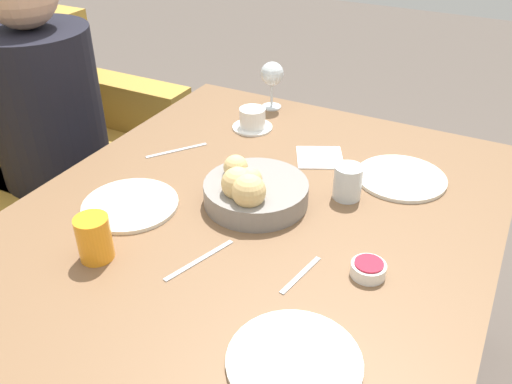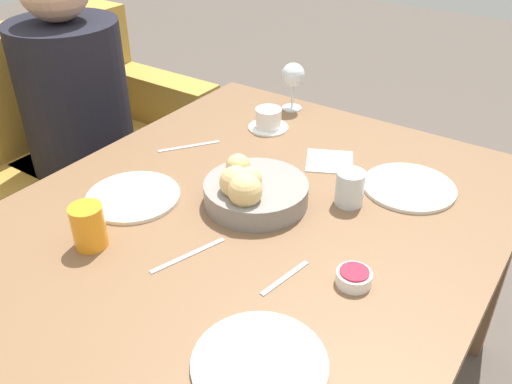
# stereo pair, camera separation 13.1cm
# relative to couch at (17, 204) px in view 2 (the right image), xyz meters

# --- Properties ---
(dining_table) EXTENTS (1.37, 1.09, 0.71)m
(dining_table) POSITION_rel_couch_xyz_m (-0.04, -1.09, 0.31)
(dining_table) COLOR brown
(dining_table) RESTS_ON ground_plane
(couch) EXTENTS (1.50, 0.70, 0.88)m
(couch) POSITION_rel_couch_xyz_m (0.00, 0.00, 0.00)
(couch) COLOR #B28938
(couch) RESTS_ON ground_plane
(seated_person) EXTENTS (0.37, 0.49, 1.20)m
(seated_person) POSITION_rel_couch_xyz_m (0.23, -0.15, 0.19)
(seated_person) COLOR #23232D
(seated_person) RESTS_ON ground_plane
(bread_basket) EXTENTS (0.25, 0.25, 0.12)m
(bread_basket) POSITION_rel_couch_xyz_m (0.02, -1.06, 0.44)
(bread_basket) COLOR gray
(bread_basket) RESTS_ON dining_table
(plate_near_left) EXTENTS (0.23, 0.23, 0.01)m
(plate_near_left) POSITION_rel_couch_xyz_m (-0.37, -1.35, 0.40)
(plate_near_left) COLOR silver
(plate_near_left) RESTS_ON dining_table
(plate_near_right) EXTENTS (0.23, 0.23, 0.01)m
(plate_near_right) POSITION_rel_couch_xyz_m (0.30, -1.35, 0.40)
(plate_near_right) COLOR silver
(plate_near_right) RESTS_ON dining_table
(plate_far_center) EXTENTS (0.23, 0.23, 0.01)m
(plate_far_center) POSITION_rel_couch_xyz_m (-0.13, -0.80, 0.40)
(plate_far_center) COLOR silver
(plate_far_center) RESTS_ON dining_table
(juice_glass) EXTENTS (0.07, 0.07, 0.10)m
(juice_glass) POSITION_rel_couch_xyz_m (-0.31, -0.86, 0.44)
(juice_glass) COLOR orange
(juice_glass) RESTS_ON dining_table
(water_tumbler) EXTENTS (0.07, 0.07, 0.09)m
(water_tumbler) POSITION_rel_couch_xyz_m (0.16, -1.25, 0.44)
(water_tumbler) COLOR silver
(water_tumbler) RESTS_ON dining_table
(wine_glass) EXTENTS (0.08, 0.08, 0.16)m
(wine_glass) POSITION_rel_couch_xyz_m (0.56, -0.85, 0.51)
(wine_glass) COLOR silver
(wine_glass) RESTS_ON dining_table
(coffee_cup) EXTENTS (0.12, 0.12, 0.06)m
(coffee_cup) POSITION_rel_couch_xyz_m (0.39, -0.86, 0.42)
(coffee_cup) COLOR white
(coffee_cup) RESTS_ON dining_table
(jam_bowl_berry) EXTENTS (0.07, 0.07, 0.03)m
(jam_bowl_berry) POSITION_rel_couch_xyz_m (-0.10, -1.39, 0.41)
(jam_bowl_berry) COLOR white
(jam_bowl_berry) RESTS_ON dining_table
(fork_silver) EXTENTS (0.16, 0.12, 0.00)m
(fork_silver) POSITION_rel_couch_xyz_m (0.16, -0.74, 0.40)
(fork_silver) COLOR #B7B7BC
(fork_silver) RESTS_ON dining_table
(knife_silver) EXTENTS (0.18, 0.07, 0.00)m
(knife_silver) POSITION_rel_couch_xyz_m (-0.22, -1.06, 0.40)
(knife_silver) COLOR #B7B7BC
(knife_silver) RESTS_ON dining_table
(spoon_coffee) EXTENTS (0.14, 0.03, 0.00)m
(spoon_coffee) POSITION_rel_couch_xyz_m (-0.16, -1.27, 0.40)
(spoon_coffee) COLOR #B7B7BC
(spoon_coffee) RESTS_ON dining_table
(napkin) EXTENTS (0.17, 0.17, 0.00)m
(napkin) POSITION_rel_couch_xyz_m (0.31, -1.12, 0.40)
(napkin) COLOR white
(napkin) RESTS_ON dining_table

